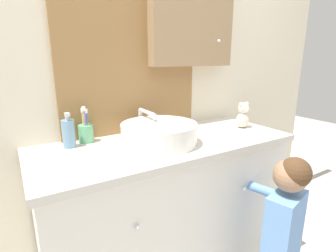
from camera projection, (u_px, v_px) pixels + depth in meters
name	position (u px, v px, depth m)	size (l,w,h in m)	color
wall_back	(144.00, 68.00, 1.59)	(3.20, 0.18, 2.50)	beige
vanity_counter	(168.00, 213.00, 1.54)	(1.41, 0.58, 0.90)	silver
sink_basin	(159.00, 133.00, 1.37)	(0.40, 0.45, 0.16)	white
toothbrush_holder	(86.00, 132.00, 1.40)	(0.08, 0.08, 0.20)	#66B27F
soap_dispenser	(69.00, 133.00, 1.31)	(0.06, 0.06, 0.18)	#6B93B2
child_figure	(283.00, 231.00, 1.29)	(0.25, 0.46, 0.90)	slate
teddy_bear	(243.00, 116.00, 1.68)	(0.09, 0.08, 0.17)	beige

